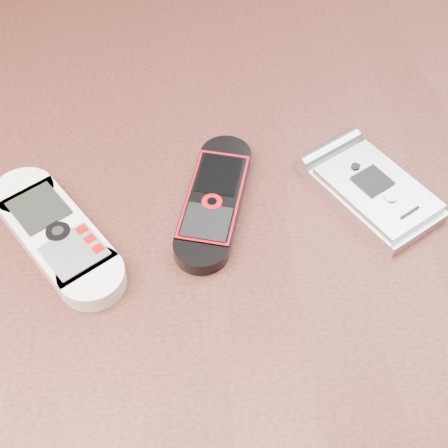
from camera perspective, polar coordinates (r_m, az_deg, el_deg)
table at (r=0.57m, az=-0.51°, el=-7.30°), size 1.20×0.80×0.75m
nokia_white at (r=0.49m, az=-15.06°, el=-0.87°), size 0.13×0.15×0.02m
nokia_black_red at (r=0.50m, az=-0.90°, el=2.24°), size 0.08×0.15×0.01m
motorola_razr at (r=0.51m, az=13.53°, el=3.07°), size 0.12×0.13×0.02m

